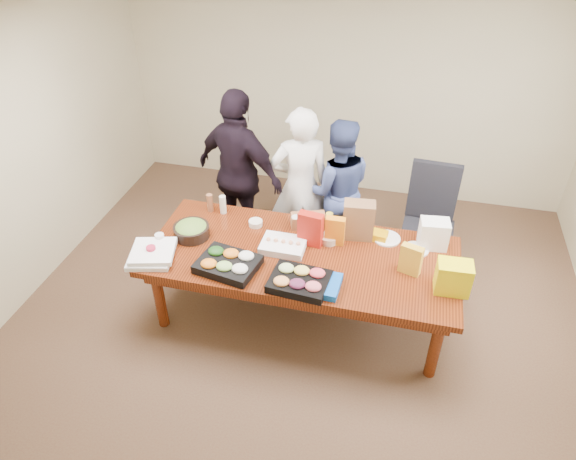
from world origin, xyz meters
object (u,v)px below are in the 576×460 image
(conference_table, at_px, (301,285))
(office_chair, at_px, (428,229))
(person_right, at_px, (337,189))
(person_center, at_px, (300,186))
(salad_bowl, at_px, (192,231))
(sheet_cake, at_px, (283,245))

(conference_table, xyz_separation_m, office_chair, (1.11, 0.90, 0.21))
(conference_table, distance_m, person_right, 1.19)
(person_center, bearing_deg, office_chair, 155.93)
(conference_table, bearing_deg, person_right, 83.20)
(person_center, relative_size, salad_bowl, 5.12)
(conference_table, bearing_deg, office_chair, 38.94)
(person_center, xyz_separation_m, salad_bowl, (-0.83, -0.95, -0.06))
(office_chair, bearing_deg, conference_table, -137.42)
(person_center, distance_m, sheet_cake, 0.93)
(office_chair, bearing_deg, sheet_cake, -142.75)
(office_chair, bearing_deg, person_right, 171.77)
(salad_bowl, bearing_deg, sheet_cake, 1.10)
(office_chair, relative_size, person_center, 0.67)
(person_center, bearing_deg, salad_bowl, 27.36)
(office_chair, distance_m, sheet_cake, 1.57)
(conference_table, bearing_deg, person_center, 103.85)
(person_right, height_order, salad_bowl, person_right)
(sheet_cake, distance_m, salad_bowl, 0.89)
(conference_table, xyz_separation_m, sheet_cake, (-0.18, 0.04, 0.41))
(salad_bowl, bearing_deg, person_center, 48.66)
(person_right, bearing_deg, conference_table, 68.92)
(conference_table, relative_size, sheet_cake, 7.02)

